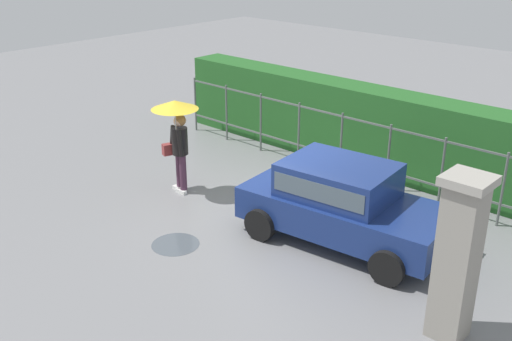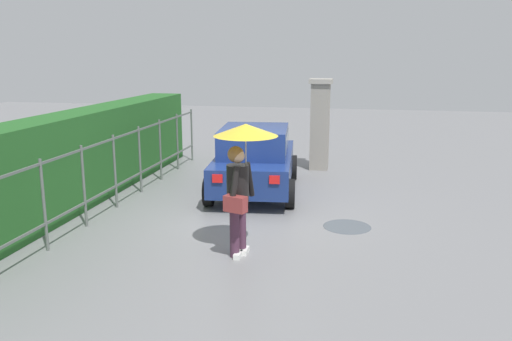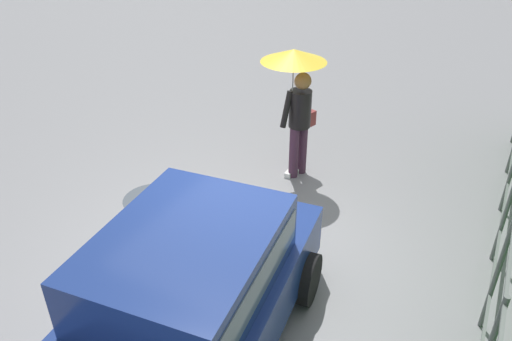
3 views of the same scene
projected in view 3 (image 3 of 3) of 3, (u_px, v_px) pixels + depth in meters
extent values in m
plane|color=slate|center=(252.00, 266.00, 6.07)|extent=(40.00, 40.00, 0.00)
cube|color=navy|center=(184.00, 320.00, 4.56)|extent=(3.86, 2.03, 0.60)
cube|color=navy|center=(188.00, 261.00, 4.38)|extent=(2.05, 1.64, 0.60)
cube|color=#4C5B66|center=(187.00, 259.00, 4.37)|extent=(1.90, 1.64, 0.33)
cylinder|color=black|center=(307.00, 279.00, 5.44)|extent=(0.62, 0.24, 0.60)
cylinder|color=black|center=(175.00, 243.00, 5.97)|extent=(0.62, 0.24, 0.60)
cube|color=red|center=(301.00, 212.00, 5.80)|extent=(0.08, 0.21, 0.16)
cube|color=red|center=(217.00, 193.00, 6.15)|extent=(0.08, 0.21, 0.16)
cylinder|color=#47283D|center=(294.00, 153.00, 7.72)|extent=(0.15, 0.15, 0.86)
cylinder|color=#47283D|center=(302.00, 149.00, 7.84)|extent=(0.15, 0.15, 0.86)
cube|color=white|center=(290.00, 172.00, 7.96)|extent=(0.26, 0.10, 0.08)
cube|color=white|center=(298.00, 168.00, 8.07)|extent=(0.26, 0.10, 0.08)
cylinder|color=black|center=(300.00, 109.00, 7.42)|extent=(0.34, 0.34, 0.58)
sphere|color=#DBAD89|center=(301.00, 82.00, 7.20)|extent=(0.22, 0.22, 0.22)
sphere|color=olive|center=(303.00, 81.00, 7.17)|extent=(0.25, 0.25, 0.25)
cylinder|color=black|center=(286.00, 109.00, 7.32)|extent=(0.24, 0.16, 0.56)
cylinder|color=black|center=(306.00, 102.00, 7.58)|extent=(0.24, 0.16, 0.56)
cylinder|color=#B2B2B7|center=(293.00, 87.00, 7.26)|extent=(0.02, 0.02, 0.77)
cone|color=yellow|center=(294.00, 55.00, 7.02)|extent=(0.97, 0.97, 0.18)
cube|color=maroon|center=(305.00, 116.00, 7.77)|extent=(0.26, 0.37, 0.24)
cylinder|color=#59605B|center=(507.00, 210.00, 5.80)|extent=(0.05, 0.05, 1.50)
cylinder|color=#59605B|center=(497.00, 273.00, 4.87)|extent=(0.05, 0.05, 1.50)
cube|color=#59605B|center=(490.00, 295.00, 5.02)|extent=(9.80, 0.03, 0.04)
cylinder|color=#4C545B|center=(152.00, 199.00, 7.36)|extent=(0.87, 0.87, 0.00)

